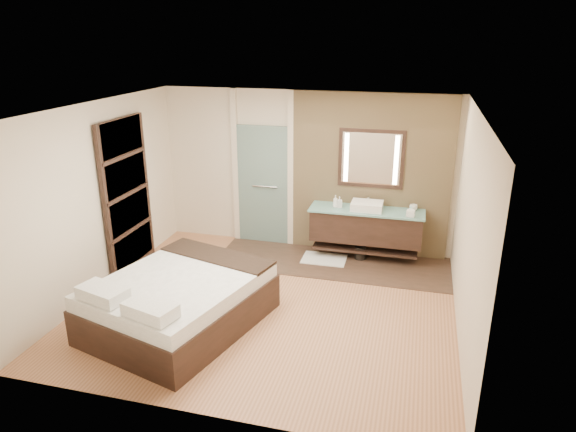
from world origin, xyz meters
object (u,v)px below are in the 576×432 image
(vanity, at_px, (366,226))
(bed, at_px, (179,301))
(mirror_unit, at_px, (371,159))
(waste_bin, at_px, (360,253))

(vanity, height_order, bed, vanity)
(mirror_unit, bearing_deg, vanity, -90.00)
(bed, bearing_deg, mirror_unit, 70.45)
(mirror_unit, xyz_separation_m, waste_bin, (-0.06, -0.31, -1.54))
(bed, distance_m, waste_bin, 3.30)
(vanity, relative_size, waste_bin, 8.09)
(mirror_unit, distance_m, waste_bin, 1.57)
(vanity, bearing_deg, waste_bin, -133.23)
(vanity, height_order, waste_bin, vanity)
(vanity, distance_m, waste_bin, 0.48)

